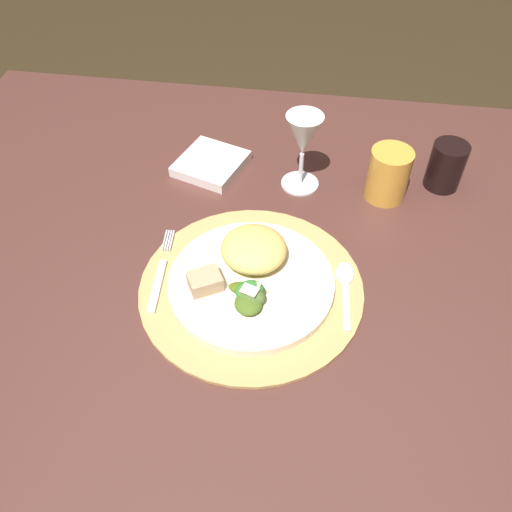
{
  "coord_description": "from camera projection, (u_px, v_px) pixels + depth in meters",
  "views": [
    {
      "loc": [
        0.12,
        -0.61,
        1.35
      ],
      "look_at": [
        0.04,
        -0.06,
        0.74
      ],
      "focal_mm": 37.11,
      "sensor_mm": 36.0,
      "label": 1
    }
  ],
  "objects": [
    {
      "name": "dark_tumbler",
      "position": [
        446.0,
        166.0,
        0.95
      ],
      "size": [
        0.06,
        0.06,
        0.09
      ],
      "primitive_type": "cylinder",
      "color": "black",
      "rests_on": "dining_table"
    },
    {
      "name": "dining_table",
      "position": [
        241.0,
        298.0,
        1.01
      ],
      "size": [
        1.29,
        0.94,
        0.72
      ],
      "color": "#4D2B25",
      "rests_on": "ground"
    },
    {
      "name": "bread_piece",
      "position": [
        205.0,
        281.0,
        0.78
      ],
      "size": [
        0.06,
        0.06,
        0.02
      ],
      "primitive_type": "cube",
      "rotation": [
        0.0,
        0.0,
        0.52
      ],
      "color": "tan",
      "rests_on": "dinner_plate"
    },
    {
      "name": "wine_glass",
      "position": [
        303.0,
        139.0,
        0.91
      ],
      "size": [
        0.07,
        0.07,
        0.15
      ],
      "color": "silver",
      "rests_on": "dining_table"
    },
    {
      "name": "napkin",
      "position": [
        211.0,
        164.0,
        1.01
      ],
      "size": [
        0.15,
        0.15,
        0.02
      ],
      "primitive_type": "cube",
      "rotation": [
        0.0,
        0.0,
        -0.32
      ],
      "color": "white",
      "rests_on": "dining_table"
    },
    {
      "name": "ground_plane",
      "position": [
        245.0,
        424.0,
        1.42
      ],
      "size": [
        6.0,
        6.0,
        0.0
      ],
      "primitive_type": "plane",
      "color": "#312615"
    },
    {
      "name": "spoon",
      "position": [
        345.0,
        282.0,
        0.81
      ],
      "size": [
        0.03,
        0.13,
        0.01
      ],
      "color": "silver",
      "rests_on": "placemat"
    },
    {
      "name": "salad_greens",
      "position": [
        249.0,
        295.0,
        0.76
      ],
      "size": [
        0.06,
        0.08,
        0.03
      ],
      "color": "#49662B",
      "rests_on": "dinner_plate"
    },
    {
      "name": "placemat",
      "position": [
        251.0,
        287.0,
        0.81
      ],
      "size": [
        0.34,
        0.34,
        0.01
      ],
      "primitive_type": "cylinder",
      "color": "tan",
      "rests_on": "dining_table"
    },
    {
      "name": "pasta_serving",
      "position": [
        254.0,
        249.0,
        0.81
      ],
      "size": [
        0.14,
        0.14,
        0.04
      ],
      "primitive_type": "ellipsoid",
      "rotation": [
        0.0,
        0.0,
        5.64
      ],
      "color": "#E3C461",
      "rests_on": "dinner_plate"
    },
    {
      "name": "dinner_plate",
      "position": [
        251.0,
        283.0,
        0.8
      ],
      "size": [
        0.25,
        0.25,
        0.01
      ],
      "primitive_type": "cylinder",
      "color": "silver",
      "rests_on": "placemat"
    },
    {
      "name": "fork",
      "position": [
        160.0,
        273.0,
        0.82
      ],
      "size": [
        0.03,
        0.17,
        0.0
      ],
      "color": "silver",
      "rests_on": "placemat"
    },
    {
      "name": "amber_tumbler",
      "position": [
        388.0,
        174.0,
        0.93
      ],
      "size": [
        0.07,
        0.07,
        0.09
      ],
      "primitive_type": "cylinder",
      "color": "gold",
      "rests_on": "dining_table"
    }
  ]
}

